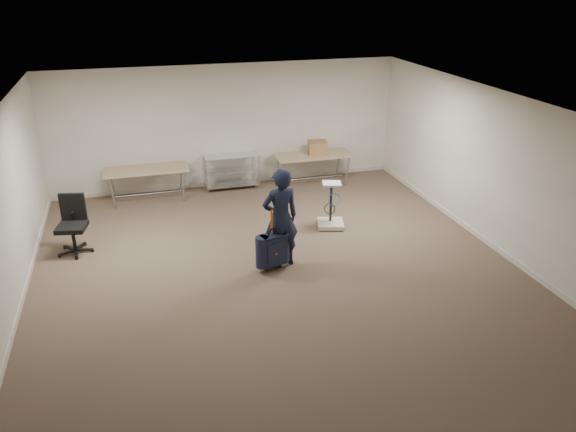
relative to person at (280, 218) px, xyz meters
name	(u,v)px	position (x,y,z in m)	size (l,w,h in m)	color
ground	(279,273)	(-0.11, -0.28, -0.87)	(9.00, 9.00, 0.00)	#4E3E2F
room_shell	(260,236)	(-0.11, 1.10, -0.82)	(8.00, 9.00, 9.00)	beige
folding_table_left	(146,171)	(-2.01, 3.67, -0.19)	(1.80, 0.75, 0.73)	tan
folding_table_right	(313,157)	(1.79, 3.67, -0.19)	(1.80, 0.75, 0.73)	tan
wire_shelf	(231,170)	(-0.11, 3.92, -0.43)	(1.22, 0.47, 0.80)	silver
person	(280,218)	(0.00, 0.00, 0.00)	(0.63, 0.41, 1.73)	black
suitcase	(273,250)	(-0.18, -0.14, -0.50)	(0.44, 0.32, 1.09)	#151A30
office_chair	(74,235)	(-3.42, 1.49, -0.55)	(0.64, 0.64, 1.05)	black
equipment_cart	(331,215)	(1.36, 1.24, -0.62)	(0.62, 0.62, 0.92)	beige
cardboard_box	(317,147)	(1.90, 3.68, 0.02)	(0.42, 0.31, 0.31)	#A0844A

